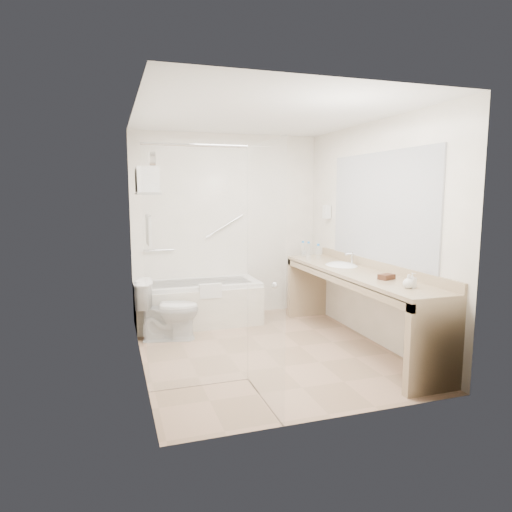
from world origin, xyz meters
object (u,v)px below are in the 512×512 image
object	(u,v)px
vanity_counter	(356,289)
water_bottle_left	(318,252)
amenity_basket	(387,277)
bathtub	(198,303)
toilet	(168,310)

from	to	relation	value
vanity_counter	water_bottle_left	bearing A→B (deg)	91.60
vanity_counter	amenity_basket	bearing A→B (deg)	-86.93
amenity_basket	vanity_counter	bearing A→B (deg)	93.07
amenity_basket	bathtub	bearing A→B (deg)	128.93
bathtub	toilet	bearing A→B (deg)	-129.87
amenity_basket	water_bottle_left	distance (m)	1.46
bathtub	vanity_counter	xyz separation A→B (m)	(1.52, -1.39, 0.36)
bathtub	water_bottle_left	bearing A→B (deg)	-17.26
bathtub	toilet	size ratio (longest dim) A/B	2.23
toilet	water_bottle_left	size ratio (longest dim) A/B	3.51
water_bottle_left	vanity_counter	bearing A→B (deg)	-88.40
vanity_counter	toilet	bearing A→B (deg)	156.71
vanity_counter	toilet	distance (m)	2.17
amenity_basket	water_bottle_left	xyz separation A→B (m)	(-0.05, 1.46, 0.07)
bathtub	toilet	distance (m)	0.71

